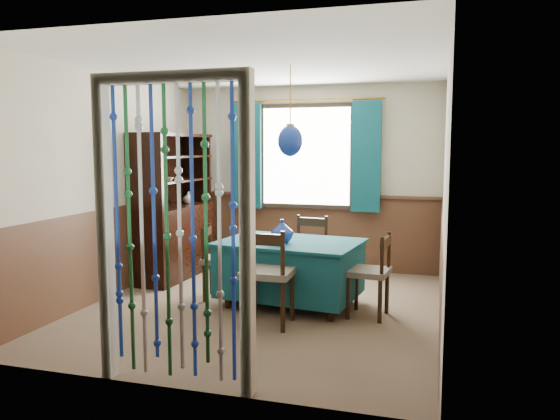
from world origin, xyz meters
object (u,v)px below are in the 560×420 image
(chair_right, at_px, (371,273))
(pendant_lamp, at_px, (290,141))
(dining_table, at_px, (290,268))
(chair_near, at_px, (267,274))
(chair_left, at_px, (218,260))
(vase_table, at_px, (282,232))
(chair_far, at_px, (308,251))
(vase_sideboard, at_px, (189,197))
(bowl_shelf, at_px, (167,179))
(sideboard, at_px, (174,228))

(chair_right, height_order, pendant_lamp, pendant_lamp)
(dining_table, height_order, chair_near, chair_near)
(chair_left, xyz_separation_m, vase_table, (0.77, -0.14, 0.37))
(vase_table, bearing_deg, dining_table, 60.93)
(chair_near, xyz_separation_m, chair_far, (0.06, 1.40, -0.04))
(vase_table, bearing_deg, chair_far, 83.66)
(chair_right, distance_m, vase_sideboard, 2.98)
(dining_table, xyz_separation_m, bowl_shelf, (-1.73, 0.58, 0.88))
(chair_near, bearing_deg, bowl_shelf, 141.39)
(sideboard, height_order, vase_table, sideboard)
(chair_near, bearing_deg, chair_far, 86.04)
(vase_table, distance_m, vase_sideboard, 2.12)
(chair_left, bearing_deg, pendant_lamp, 77.09)
(dining_table, distance_m, chair_left, 0.83)
(chair_left, relative_size, vase_table, 3.73)
(sideboard, xyz_separation_m, bowl_shelf, (0.06, -0.27, 0.65))
(chair_left, relative_size, chair_right, 0.98)
(vase_sideboard, bearing_deg, chair_right, -27.06)
(chair_far, bearing_deg, chair_right, 140.69)
(dining_table, xyz_separation_m, chair_far, (0.03, 0.69, 0.05))
(sideboard, bearing_deg, chair_far, -2.83)
(chair_near, xyz_separation_m, sideboard, (-1.76, 1.56, 0.14))
(chair_far, distance_m, chair_right, 1.20)
(dining_table, height_order, vase_table, vase_table)
(dining_table, bearing_deg, vase_table, -112.00)
(dining_table, distance_m, pendant_lamp, 1.34)
(bowl_shelf, xyz_separation_m, vase_sideboard, (0.00, 0.60, -0.27))
(vase_table, bearing_deg, bowl_shelf, 157.86)
(chair_near, relative_size, chair_right, 1.12)
(sideboard, xyz_separation_m, vase_table, (1.73, -0.95, 0.17))
(vase_sideboard, bearing_deg, bowl_shelf, -90.00)
(vase_table, relative_size, bowl_shelf, 1.16)
(vase_sideboard, bearing_deg, vase_table, -37.31)
(sideboard, xyz_separation_m, pendant_lamp, (1.79, -0.85, 1.11))
(chair_right, height_order, sideboard, sideboard)
(dining_table, xyz_separation_m, pendant_lamp, (-0.00, -0.00, 1.34))
(dining_table, bearing_deg, vase_sideboard, 152.97)
(chair_left, xyz_separation_m, vase_sideboard, (-0.90, 1.13, 0.57))
(sideboard, height_order, pendant_lamp, pendant_lamp)
(chair_right, bearing_deg, vase_table, 92.74)
(chair_near, height_order, sideboard, sideboard)
(chair_left, distance_m, vase_sideboard, 1.56)
(vase_table, height_order, vase_sideboard, vase_sideboard)
(chair_left, height_order, vase_sideboard, vase_sideboard)
(chair_right, relative_size, pendant_lamp, 0.91)
(dining_table, height_order, bowl_shelf, bowl_shelf)
(dining_table, xyz_separation_m, chair_left, (-0.83, 0.04, 0.03))
(chair_near, distance_m, chair_left, 1.10)
(chair_near, distance_m, vase_table, 0.68)
(dining_table, relative_size, chair_far, 1.80)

